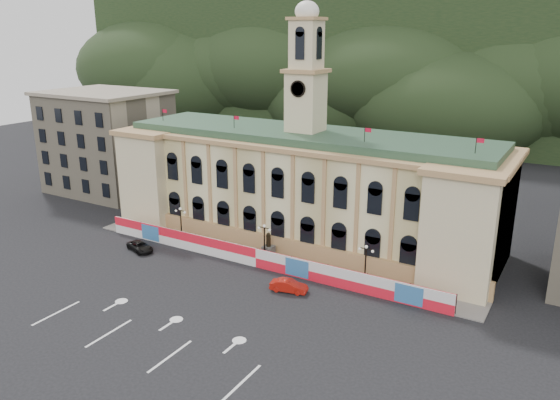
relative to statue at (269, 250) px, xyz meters
The scene contains 13 objects.
ground 18.04m from the statue, 90.00° to the right, with size 260.00×260.00×0.00m, color black.
lane_markings 23.03m from the statue, 90.00° to the right, with size 26.00×10.00×0.02m, color white, non-canonical shape.
hill_ridge 105.59m from the statue, 89.98° to the left, with size 230.00×80.00×64.00m.
city_hall 11.71m from the statue, 90.00° to the left, with size 56.20×17.60×37.10m.
side_building_left 45.63m from the statue, 163.26° to the left, with size 21.00×17.00×18.60m.
hoarding_fence 2.93m from the statue, 88.90° to the right, with size 50.00×0.44×2.50m.
pavement 1.13m from the statue, 90.00° to the right, with size 56.00×5.50×0.16m, color slate.
statue is the anchor object (origin of this frame).
lamp_left 14.16m from the statue, behind, with size 1.96×0.44×5.15m.
lamp_center 2.14m from the statue, 90.00° to the right, with size 1.96×0.44×5.15m.
lamp_right 14.16m from the statue, ahead, with size 1.96×0.44×5.15m.
red_sedan 9.87m from the statue, 44.62° to the right, with size 4.59×2.38×1.44m, color #A3140B.
black_suv 17.92m from the statue, 158.32° to the right, with size 5.02×3.43×1.28m, color black.
Camera 1 is at (35.18, -38.88, 28.96)m, focal length 35.00 mm.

